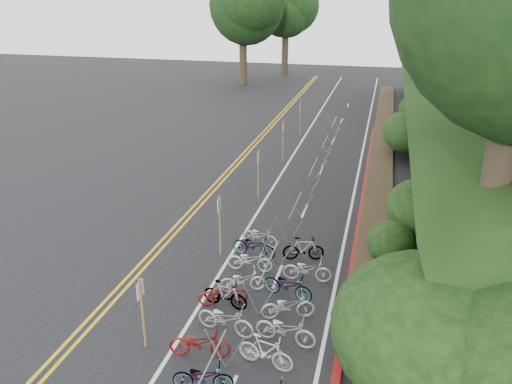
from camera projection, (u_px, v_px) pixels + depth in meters
ground at (151, 330)px, 15.22m from camera, size 120.00×120.00×0.00m
road_markings at (254, 205)px, 24.13m from camera, size 7.47×80.00×0.01m
red_curb at (363, 199)px, 24.65m from camera, size 0.25×28.00×0.10m
embankment at (504, 124)px, 28.33m from camera, size 14.30×48.14×9.11m
bike_rack_front at (210, 374)px, 12.25m from camera, size 1.16×2.68×1.21m
bike_racks_rest at (313, 173)px, 25.87m from camera, size 1.14×23.00×1.17m
signpost_near at (142, 308)px, 14.05m from camera, size 0.08×0.40×2.29m
signposts_rest at (272, 153)px, 27.11m from camera, size 0.08×18.40×2.50m
bike_front at (223, 293)px, 16.32m from camera, size 1.14×1.72×0.85m
bike_valet at (255, 309)px, 15.47m from camera, size 3.12×10.84×0.98m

